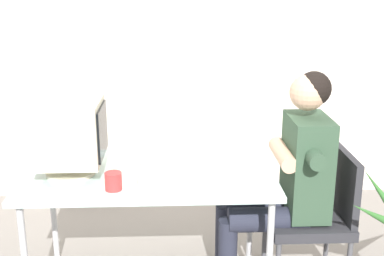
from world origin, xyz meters
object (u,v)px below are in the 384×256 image
(person_seated, at_px, (286,176))
(office_chair, at_px, (318,211))
(crt_monitor, at_px, (69,133))
(desk_mug, at_px, (113,181))
(desk, at_px, (149,180))
(keyboard, at_px, (126,171))

(person_seated, bearing_deg, office_chair, 0.00)
(crt_monitor, xyz_separation_m, desk_mug, (0.25, -0.22, -0.19))
(person_seated, relative_size, desk_mug, 13.21)
(crt_monitor, xyz_separation_m, person_seated, (1.20, 0.02, -0.28))
(desk, xyz_separation_m, keyboard, (-0.13, -0.02, 0.07))
(crt_monitor, relative_size, office_chair, 0.50)
(crt_monitor, height_order, office_chair, crt_monitor)
(desk, height_order, desk_mug, desk_mug)
(desk, bearing_deg, crt_monitor, -177.69)
(desk, bearing_deg, person_seated, 0.47)
(keyboard, distance_m, person_seated, 0.90)
(keyboard, relative_size, person_seated, 0.31)
(keyboard, xyz_separation_m, person_seated, (0.90, 0.03, -0.06))
(desk, distance_m, office_chair, 0.99)
(desk, bearing_deg, desk_mug, -125.46)
(person_seated, height_order, desk_mug, person_seated)
(keyboard, bearing_deg, desk, 9.73)
(keyboard, bearing_deg, office_chair, 1.47)
(person_seated, bearing_deg, desk, -179.53)
(keyboard, height_order, desk_mug, desk_mug)
(crt_monitor, height_order, desk_mug, crt_monitor)
(desk, height_order, crt_monitor, crt_monitor)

